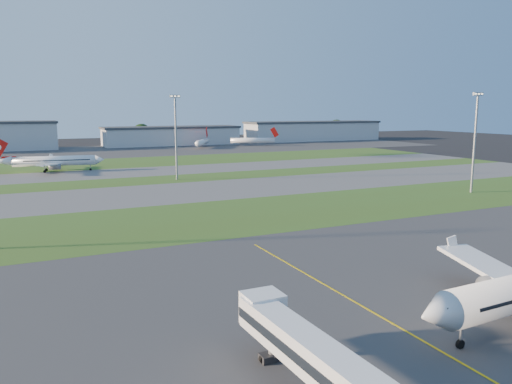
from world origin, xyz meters
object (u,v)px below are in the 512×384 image
mini_jet_far (253,140)px  light_mast_centre (176,132)px  jet_bridge (342,378)px  airliner_taxiing (54,161)px  mini_jet_near (203,142)px  light_mast_east (475,136)px

mini_jet_far → light_mast_centre: (-81.06, -118.87, 11.53)m
jet_bridge → mini_jet_far: 264.24m
airliner_taxiing → mini_jet_near: (82.63, 80.63, -0.39)m
airliner_taxiing → light_mast_centre: bearing=139.9°
mini_jet_far → jet_bridge: bearing=-91.9°
jet_bridge → mini_jet_near: 252.52m
mini_jet_near → light_mast_east: light_mast_east is taller
jet_bridge → mini_jet_far: mini_jet_far is taller
jet_bridge → light_mast_centre: bearing=78.6°
jet_bridge → mini_jet_near: mini_jet_near is taller
mini_jet_far → light_mast_east: (-18.06, -174.87, 11.53)m
light_mast_centre → light_mast_east: size_ratio=1.00×
airliner_taxiing → light_mast_centre: size_ratio=1.30×
mini_jet_far → light_mast_centre: light_mast_centre is taller
jet_bridge → mini_jet_far: bearing=66.4°
jet_bridge → airliner_taxiing: bearing=92.9°
airliner_taxiing → light_mast_centre: light_mast_centre is taller
airliner_taxiing → mini_jet_near: bearing=-127.3°
mini_jet_far → mini_jet_near: bearing=-156.8°
airliner_taxiing → mini_jet_far: airliner_taxiing is taller
mini_jet_near → light_mast_centre: 128.58m
light_mast_east → mini_jet_near: bearing=94.4°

